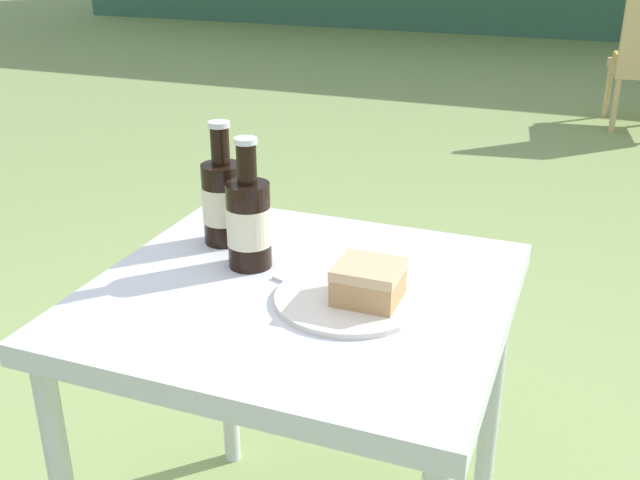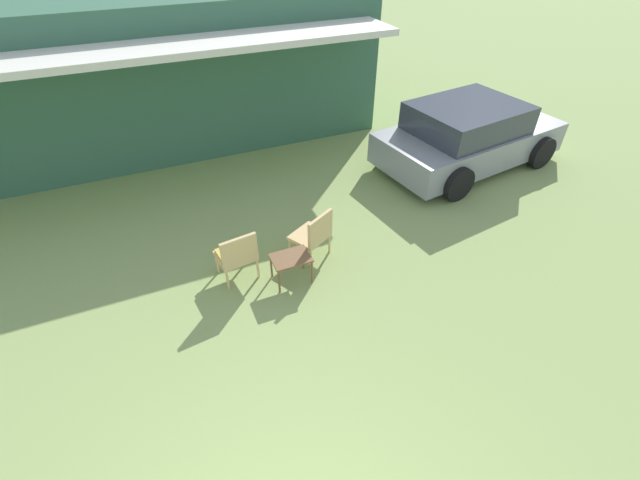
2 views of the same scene
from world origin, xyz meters
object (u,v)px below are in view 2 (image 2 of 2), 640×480
at_px(garden_side_table, 291,260).
at_px(wicker_chair_plain, 314,234).
at_px(wicker_chair_cushioned, 237,254).
at_px(parked_car, 468,136).

bearing_deg(garden_side_table, wicker_chair_plain, 34.90).
bearing_deg(wicker_chair_cushioned, garden_side_table, 144.38).
bearing_deg(garden_side_table, parked_car, 22.48).
xyz_separation_m(parked_car, wicker_chair_plain, (-4.09, -1.55, -0.18)).
xyz_separation_m(wicker_chair_plain, garden_side_table, (-0.51, -0.35, -0.07)).
distance_m(parked_car, wicker_chair_cushioned, 5.51).
bearing_deg(parked_car, wicker_chair_plain, -167.10).
relative_size(parked_car, wicker_chair_plain, 4.85).
bearing_deg(wicker_chair_plain, garden_side_table, 6.45).
xyz_separation_m(parked_car, garden_side_table, (-4.59, -1.90, -0.25)).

